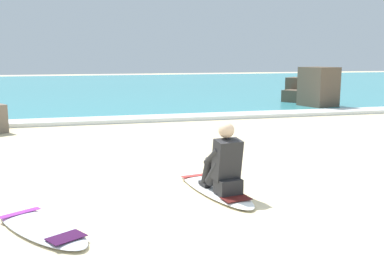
{
  "coord_description": "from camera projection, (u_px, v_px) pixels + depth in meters",
  "views": [
    {
      "loc": [
        -1.88,
        -5.47,
        1.89
      ],
      "look_at": [
        -0.01,
        1.55,
        0.55
      ],
      "focal_mm": 41.92,
      "sensor_mm": 36.0,
      "label": 1
    }
  ],
  "objects": [
    {
      "name": "ground_plane",
      "position": [
        222.0,
        197.0,
        6.01
      ],
      "size": [
        80.0,
        80.0,
        0.0
      ],
      "primitive_type": "plane",
      "color": "beige"
    },
    {
      "name": "sea",
      "position": [
        106.0,
        87.0,
        26.02
      ],
      "size": [
        80.0,
        28.0,
        0.1
      ],
      "primitive_type": "cube",
      "color": "teal",
      "rests_on": "ground"
    },
    {
      "name": "surfboard_spare_near",
      "position": [
        40.0,
        227.0,
        4.9
      ],
      "size": [
        1.33,
        1.73,
        0.08
      ],
      "color": "silver",
      "rests_on": "ground"
    },
    {
      "name": "breaking_foam",
      "position": [
        141.0,
        119.0,
        12.99
      ],
      "size": [
        80.0,
        0.9,
        0.11
      ],
      "primitive_type": "cube",
      "color": "white",
      "rests_on": "ground"
    },
    {
      "name": "surfer_seated",
      "position": [
        224.0,
        165.0,
        5.98
      ],
      "size": [
        0.45,
        0.74,
        0.95
      ],
      "color": "#232326",
      "rests_on": "surfboard_main"
    },
    {
      "name": "rock_outcrop_distant",
      "position": [
        311.0,
        91.0,
        16.65
      ],
      "size": [
        1.8,
        3.38,
        1.46
      ],
      "color": "brown",
      "rests_on": "ground"
    },
    {
      "name": "surfboard_main",
      "position": [
        213.0,
        188.0,
        6.33
      ],
      "size": [
        0.84,
        2.1,
        0.08
      ],
      "color": "white",
      "rests_on": "ground"
    }
  ]
}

